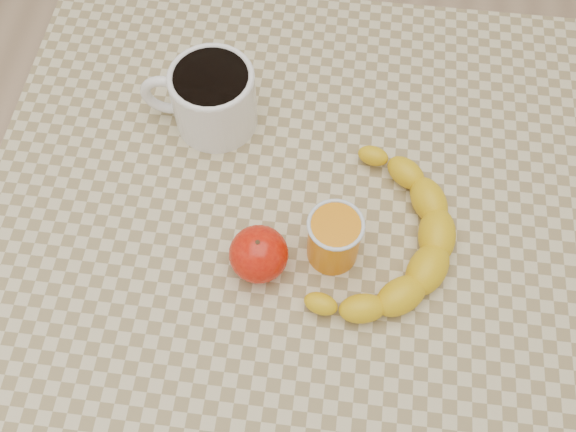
# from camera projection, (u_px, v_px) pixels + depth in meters

# --- Properties ---
(ground) EXTENTS (3.00, 3.00, 0.00)m
(ground) POSITION_uv_depth(u_px,v_px,m) (288.00, 372.00, 1.47)
(ground) COLOR tan
(ground) RESTS_ON ground
(table) EXTENTS (0.80, 0.80, 0.75)m
(table) POSITION_uv_depth(u_px,v_px,m) (288.00, 252.00, 0.89)
(table) COLOR #C5B78B
(table) RESTS_ON ground
(coffee_mug) EXTENTS (0.16, 0.11, 0.10)m
(coffee_mug) POSITION_uv_depth(u_px,v_px,m) (211.00, 96.00, 0.84)
(coffee_mug) COLOR white
(coffee_mug) RESTS_ON table
(orange_juice_glass) EXTENTS (0.07, 0.07, 0.08)m
(orange_juice_glass) POSITION_uv_depth(u_px,v_px,m) (334.00, 238.00, 0.76)
(orange_juice_glass) COLOR orange
(orange_juice_glass) RESTS_ON table
(apple) EXTENTS (0.07, 0.07, 0.07)m
(apple) POSITION_uv_depth(u_px,v_px,m) (259.00, 254.00, 0.75)
(apple) COLOR #A60C05
(apple) RESTS_ON table
(banana) EXTENTS (0.41, 0.43, 0.05)m
(banana) POSITION_uv_depth(u_px,v_px,m) (382.00, 239.00, 0.77)
(banana) COLOR gold
(banana) RESTS_ON table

